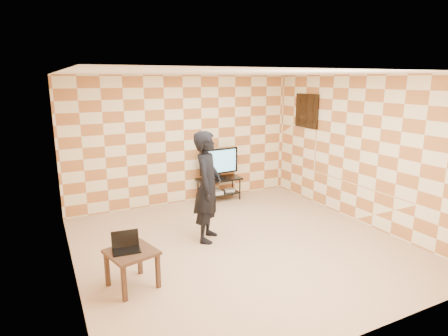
{
  "coord_description": "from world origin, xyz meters",
  "views": [
    {
      "loc": [
        -2.75,
        -4.91,
        2.62
      ],
      "look_at": [
        0.0,
        0.6,
        1.15
      ],
      "focal_mm": 30.0,
      "sensor_mm": 36.0,
      "label": 1
    }
  ],
  "objects_px": {
    "tv_stand": "(219,184)",
    "side_table": "(132,257)",
    "tv": "(219,162)",
    "person": "(208,187)"
  },
  "relations": [
    {
      "from": "tv_stand",
      "to": "side_table",
      "type": "xyz_separation_m",
      "value": [
        -2.54,
        -2.71,
        0.05
      ]
    },
    {
      "from": "tv_stand",
      "to": "side_table",
      "type": "bearing_deg",
      "value": -133.21
    },
    {
      "from": "tv",
      "to": "person",
      "type": "bearing_deg",
      "value": -120.94
    },
    {
      "from": "tv",
      "to": "person",
      "type": "distance_m",
      "value": 2.08
    },
    {
      "from": "side_table",
      "to": "person",
      "type": "bearing_deg",
      "value": 31.94
    },
    {
      "from": "tv_stand",
      "to": "tv",
      "type": "distance_m",
      "value": 0.5
    },
    {
      "from": "tv",
      "to": "person",
      "type": "height_order",
      "value": "person"
    },
    {
      "from": "person",
      "to": "tv_stand",
      "type": "bearing_deg",
      "value": 4.83
    },
    {
      "from": "tv",
      "to": "side_table",
      "type": "bearing_deg",
      "value": -133.24
    },
    {
      "from": "tv_stand",
      "to": "person",
      "type": "xyz_separation_m",
      "value": [
        -1.07,
        -1.79,
        0.55
      ]
    }
  ]
}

